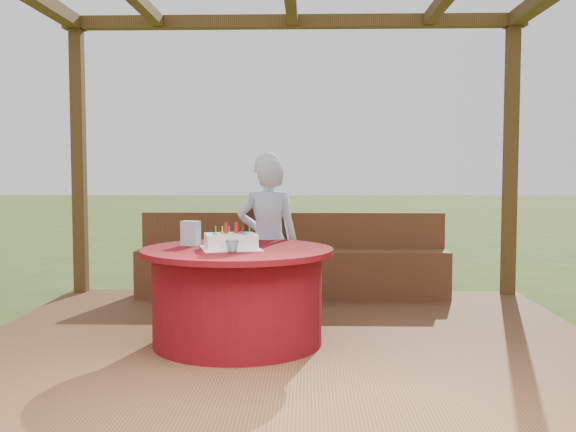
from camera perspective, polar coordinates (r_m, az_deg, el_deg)
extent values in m
plane|color=#344E1A|center=(4.96, -0.08, -11.80)|extent=(60.00, 60.00, 0.00)
cube|color=brown|center=(4.95, -0.08, -11.13)|extent=(4.50, 4.00, 0.12)
cube|color=brown|center=(7.03, -17.28, 4.38)|extent=(0.12, 0.12, 2.60)
cube|color=brown|center=(6.94, 18.31, 4.36)|extent=(0.12, 0.12, 2.60)
cube|color=brown|center=(6.81, 0.41, 16.12)|extent=(4.50, 0.14, 0.12)
cube|color=brown|center=(6.55, 0.36, -4.83)|extent=(3.00, 0.42, 0.45)
cube|color=brown|center=(6.68, 0.40, -1.21)|extent=(3.00, 0.06, 0.35)
cylinder|color=maroon|center=(4.79, -4.30, -7.00)|extent=(1.18, 1.18, 0.64)
cylinder|color=maroon|center=(4.73, -4.32, -2.98)|extent=(1.35, 1.35, 0.04)
cube|color=#331C10|center=(5.97, -2.54, -3.64)|extent=(0.57, 0.57, 0.05)
cylinder|color=#331C10|center=(5.92, -4.81, -5.86)|extent=(0.04, 0.04, 0.44)
cylinder|color=#331C10|center=(5.77, -1.70, -6.10)|extent=(0.04, 0.04, 0.44)
cylinder|color=#331C10|center=(6.23, -3.31, -5.36)|extent=(0.04, 0.04, 0.44)
cylinder|color=#331C10|center=(6.09, -0.33, -5.57)|extent=(0.04, 0.04, 0.44)
cube|color=#331C10|center=(6.12, -1.75, -1.32)|extent=(0.42, 0.20, 0.45)
imported|color=#A7C8F8|center=(5.35, -1.71, -2.14)|extent=(0.51, 0.36, 1.32)
sphere|color=white|center=(5.32, -1.72, 4.29)|extent=(0.21, 0.21, 0.21)
cube|color=white|center=(4.69, -4.87, -2.75)|extent=(0.48, 0.48, 0.01)
cube|color=white|center=(4.69, -4.87, -2.12)|extent=(0.40, 0.35, 0.10)
cylinder|color=red|center=(4.72, -5.24, -1.02)|extent=(0.03, 0.03, 0.07)
cylinder|color=red|center=(4.72, -4.40, -1.02)|extent=(0.03, 0.03, 0.07)
sphere|color=green|center=(4.64, -6.19, -1.44)|extent=(0.04, 0.04, 0.04)
sphere|color=yellow|center=(4.61, -4.97, -1.46)|extent=(0.04, 0.04, 0.04)
sphere|color=blue|center=(4.62, -3.71, -1.44)|extent=(0.04, 0.04, 0.04)
sphere|color=orange|center=(4.71, -5.57, -1.35)|extent=(0.04, 0.04, 0.04)
sphere|color=red|center=(4.70, -3.99, -1.34)|extent=(0.04, 0.04, 0.04)
cube|color=#E695CF|center=(4.92, -8.24, -1.46)|extent=(0.14, 0.12, 0.18)
imported|color=white|center=(4.46, -4.75, -2.60)|extent=(0.10, 0.10, 0.09)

